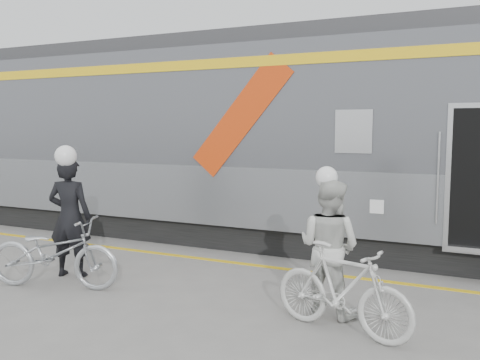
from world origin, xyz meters
The scene contains 9 objects.
ground centered at (0.00, 0.00, 0.00)m, with size 90.00×90.00×0.00m, color slate.
train centered at (1.05, 4.19, 2.05)m, with size 24.00×3.17×4.10m.
safety_strip centered at (0.00, 2.15, 0.00)m, with size 24.00×0.12×0.01m, color yellow.
man centered at (-2.63, 0.40, 0.93)m, with size 0.68×0.45×1.87m, color black.
bicycle_left centered at (-2.43, -0.15, 0.51)m, with size 0.68×1.96×1.03m, color #ACAFB4.
woman centered at (1.44, 0.52, 0.85)m, with size 0.82×0.64×1.69m, color beige.
bicycle_right centered at (1.74, -0.03, 0.51)m, with size 0.48×1.71×1.02m, color #BBBBB7.
helmet_man centered at (-2.63, 0.40, 2.03)m, with size 0.32×0.32×0.32m, color white.
helmet_woman centered at (1.44, 0.52, 1.83)m, with size 0.27×0.27×0.27m, color white.
Camera 1 is at (3.02, -5.53, 2.33)m, focal length 38.00 mm.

